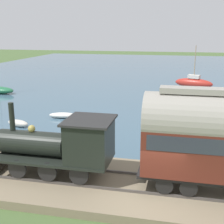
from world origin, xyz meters
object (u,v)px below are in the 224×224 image
at_px(sailboat_red, 194,83).
at_px(rowboat_far_out, 18,123).
at_px(steam_locomotive, 65,143).
at_px(rowboat_near_shore, 64,115).

distance_m(sailboat_red, rowboat_far_out, 24.86).
distance_m(steam_locomotive, sailboat_red, 29.49).
xyz_separation_m(sailboat_red, rowboat_far_out, (-20.53, 14.00, -0.42)).
bearing_deg(rowboat_near_shore, steam_locomotive, -164.64).
bearing_deg(sailboat_red, rowboat_near_shore, 166.06).
bearing_deg(sailboat_red, steam_locomotive, -174.44).
bearing_deg(steam_locomotive, sailboat_red, -13.65).
xyz_separation_m(steam_locomotive, rowboat_near_shore, (11.18, 4.44, -1.87)).
height_order(steam_locomotive, rowboat_near_shore, steam_locomotive).
relative_size(rowboat_far_out, rowboat_near_shore, 0.79).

